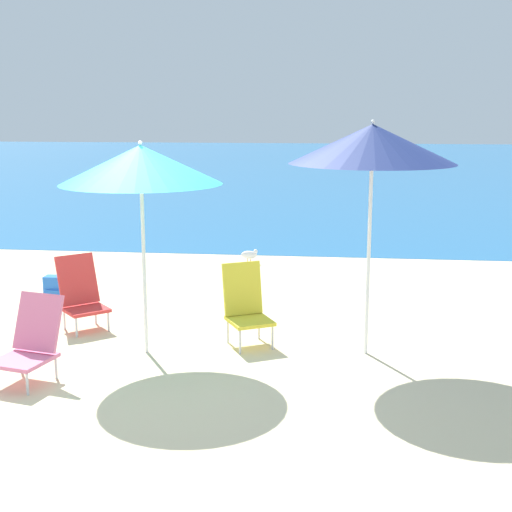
% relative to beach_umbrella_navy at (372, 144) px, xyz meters
% --- Properties ---
extents(ground_plane, '(60.00, 60.00, 0.00)m').
position_rel_beach_umbrella_navy_xyz_m(ground_plane, '(-2.23, -0.42, -2.09)').
color(ground_plane, beige).
extents(sea_water, '(60.00, 40.00, 0.01)m').
position_rel_beach_umbrella_navy_xyz_m(sea_water, '(-2.23, 24.73, -2.09)').
color(sea_water, '#23669E').
rests_on(sea_water, ground).
extents(beach_umbrella_navy, '(1.60, 1.60, 2.32)m').
position_rel_beach_umbrella_navy_xyz_m(beach_umbrella_navy, '(0.00, 0.00, 0.00)').
color(beach_umbrella_navy, white).
rests_on(beach_umbrella_navy, ground).
extents(beach_umbrella_teal, '(1.58, 1.58, 2.12)m').
position_rel_beach_umbrella_navy_xyz_m(beach_umbrella_teal, '(-2.21, -0.23, -0.20)').
color(beach_umbrella_teal, white).
rests_on(beach_umbrella_teal, ground).
extents(beach_chair_yellow, '(0.60, 0.64, 0.84)m').
position_rel_beach_umbrella_navy_xyz_m(beach_chair_yellow, '(-1.24, 0.18, -1.67)').
color(beach_chair_yellow, silver).
rests_on(beach_chair_yellow, ground).
extents(beach_chair_pink, '(0.58, 0.68, 0.76)m').
position_rel_beach_umbrella_navy_xyz_m(beach_chair_pink, '(-3.04, -1.06, -1.72)').
color(beach_chair_pink, silver).
rests_on(beach_chair_pink, ground).
extents(beach_chair_red, '(0.67, 0.68, 0.82)m').
position_rel_beach_umbrella_navy_xyz_m(beach_chair_red, '(-3.14, 0.49, -1.69)').
color(beach_chair_red, silver).
rests_on(beach_chair_red, ground).
extents(backpack_blue, '(0.32, 0.20, 0.34)m').
position_rel_beach_umbrella_navy_xyz_m(backpack_blue, '(-3.84, 1.51, -1.93)').
color(backpack_blue, blue).
rests_on(backpack_blue, ground).
extents(seagull, '(0.27, 0.11, 0.23)m').
position_rel_beach_umbrella_navy_xyz_m(seagull, '(-1.70, 4.11, -1.95)').
color(seagull, gold).
rests_on(seagull, ground).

